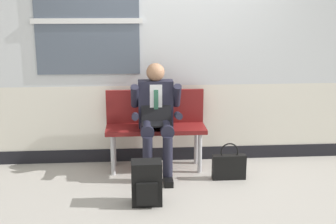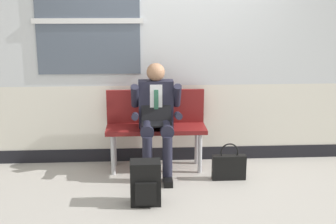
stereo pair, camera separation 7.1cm
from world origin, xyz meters
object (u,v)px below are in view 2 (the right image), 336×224
bench_with_person (156,122)px  handbag (229,166)px  backpack (146,183)px  person_seated (156,116)px

bench_with_person → handbag: bench_with_person is taller
backpack → handbag: 1.10m
bench_with_person → person_seated: bearing=-90.0°
bench_with_person → handbag: size_ratio=2.74×
bench_with_person → person_seated: (0.00, -0.20, 0.13)m
bench_with_person → handbag: bearing=-29.0°
handbag → person_seated: bearing=162.9°
bench_with_person → backpack: bearing=-97.7°
bench_with_person → person_seated: size_ratio=0.92×
bench_with_person → backpack: 1.08m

